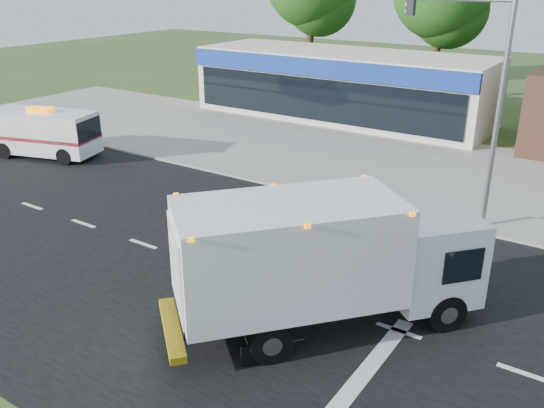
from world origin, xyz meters
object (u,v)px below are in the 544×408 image
Objects in this scene: ems_box_truck at (323,255)px; emergency_worker at (210,249)px; traffic_signal_pole at (482,87)px; ambulance_van at (46,132)px.

emergency_worker is (-3.97, 0.45, -1.11)m from ems_box_truck.
ambulance_van is at bearing -170.96° from traffic_signal_pole.
traffic_signal_pole is (5.09, 8.05, 4.03)m from emergency_worker.
ems_box_truck is 9.05m from traffic_signal_pole.
ems_box_truck is 4.13× the size of emergency_worker.
emergency_worker is 0.23× the size of traffic_signal_pole.
traffic_signal_pole reaches higher than ambulance_van.
traffic_signal_pole is (1.12, 8.49, 2.91)m from ems_box_truck.
traffic_signal_pole is at bearing 26.87° from emergency_worker.
emergency_worker is 10.34m from traffic_signal_pole.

